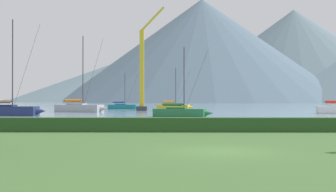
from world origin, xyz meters
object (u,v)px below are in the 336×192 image
Objects in this scene: sailboat_slip_1 at (123,106)px; sailboat_slip_6 at (80,107)px; sailboat_slip_0 at (174,107)px; sailboat_slip_2 at (8,110)px; dock_crane at (142,75)px; sailboat_slip_3 at (181,112)px.

sailboat_slip_1 is 0.62× the size of sailboat_slip_6.
sailboat_slip_2 reaches higher than sailboat_slip_0.
sailboat_slip_0 is 11.21m from dock_crane.
sailboat_slip_3 is at bearing -76.77° from sailboat_slip_0.
sailboat_slip_3 is 0.67× the size of sailboat_slip_6.
sailboat_slip_2 is at bearing -174.39° from sailboat_slip_3.
sailboat_slip_2 is at bearing -95.44° from sailboat_slip_6.
sailboat_slip_6 is at bearing -96.78° from sailboat_slip_1.
dock_crane is at bearing -116.89° from sailboat_slip_0.
sailboat_slip_6 is (-15.67, -17.21, 0.15)m from sailboat_slip_0.
sailboat_slip_0 is at bearing 63.69° from sailboat_slip_6.
sailboat_slip_1 is 43.86m from sailboat_slip_3.
sailboat_slip_6 is 0.65× the size of dock_crane.
dock_crane reaches higher than sailboat_slip_2.
sailboat_slip_6 is at bearing -120.25° from sailboat_slip_0.
dock_crane is at bearing 58.63° from sailboat_slip_2.
sailboat_slip_6 is (-16.41, 19.55, 0.16)m from sailboat_slip_3.
sailboat_slip_3 is 0.43× the size of dock_crane.
sailboat_slip_1 is at bearing 111.80° from dock_crane.
sailboat_slip_6 is at bearing 69.11° from sailboat_slip_2.
dock_crane is (-6.66, 29.44, 6.11)m from sailboat_slip_3.
sailboat_slip_0 is 23.28m from sailboat_slip_6.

